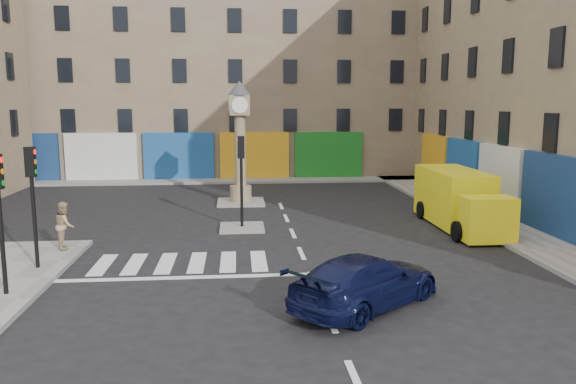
{
  "coord_description": "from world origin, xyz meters",
  "views": [
    {
      "loc": [
        -2.15,
        -14.65,
        5.14
      ],
      "look_at": [
        -0.37,
        4.98,
        2.0
      ],
      "focal_mm": 35.0,
      "sensor_mm": 36.0,
      "label": 1
    }
  ],
  "objects": [
    {
      "name": "ground",
      "position": [
        0.0,
        0.0,
        0.0
      ],
      "size": [
        120.0,
        120.0,
        0.0
      ],
      "primitive_type": "plane",
      "color": "black",
      "rests_on": "ground"
    },
    {
      "name": "sidewalk_right",
      "position": [
        8.7,
        10.0,
        0.07
      ],
      "size": [
        2.6,
        30.0,
        0.15
      ],
      "primitive_type": "cube",
      "color": "gray",
      "rests_on": "ground"
    },
    {
      "name": "sidewalk_far",
      "position": [
        -4.0,
        22.2,
        0.07
      ],
      "size": [
        32.0,
        2.4,
        0.15
      ],
      "primitive_type": "cube",
      "color": "gray",
      "rests_on": "ground"
    },
    {
      "name": "island_near",
      "position": [
        -2.0,
        8.0,
        0.06
      ],
      "size": [
        1.8,
        1.8,
        0.12
      ],
      "primitive_type": "cube",
      "color": "gray",
      "rests_on": "ground"
    },
    {
      "name": "island_far",
      "position": [
        -2.0,
        14.0,
        0.06
      ],
      "size": [
        2.4,
        2.4,
        0.12
      ],
      "primitive_type": "cube",
      "color": "gray",
      "rests_on": "ground"
    },
    {
      "name": "building_far",
      "position": [
        -4.0,
        28.0,
        8.5
      ],
      "size": [
        32.0,
        10.0,
        17.0
      ],
      "primitive_type": "cube",
      "color": "#857358",
      "rests_on": "ground"
    },
    {
      "name": "traffic_light_left_far",
      "position": [
        -8.3,
        2.6,
        2.62
      ],
      "size": [
        0.28,
        0.22,
        3.7
      ],
      "color": "black",
      "rests_on": "sidewalk_left"
    },
    {
      "name": "traffic_light_island",
      "position": [
        -2.0,
        8.0,
        2.59
      ],
      "size": [
        0.28,
        0.22,
        3.7
      ],
      "color": "black",
      "rests_on": "island_near"
    },
    {
      "name": "clock_pillar",
      "position": [
        -2.0,
        14.0,
        3.55
      ],
      "size": [
        1.2,
        1.2,
        6.1
      ],
      "color": "#988063",
      "rests_on": "island_far"
    },
    {
      "name": "navy_sedan",
      "position": [
        1.06,
        -1.2,
        0.67
      ],
      "size": [
        4.74,
        4.4,
        1.34
      ],
      "primitive_type": "imported",
      "rotation": [
        0.0,
        0.0,
        2.27
      ],
      "color": "black",
      "rests_on": "ground"
    },
    {
      "name": "yellow_van",
      "position": [
        7.0,
        7.59,
        1.16
      ],
      "size": [
        2.25,
        6.43,
        2.33
      ],
      "rotation": [
        0.0,
        0.0,
        -0.01
      ],
      "color": "#FFEE15",
      "rests_on": "ground"
    },
    {
      "name": "pedestrian_tan",
      "position": [
        -8.12,
        4.88,
        0.97
      ],
      "size": [
        0.82,
        0.94,
        1.64
      ],
      "primitive_type": "imported",
      "rotation": [
        0.0,
        0.0,
        1.86
      ],
      "color": "tan",
      "rests_on": "sidewalk_left"
    }
  ]
}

